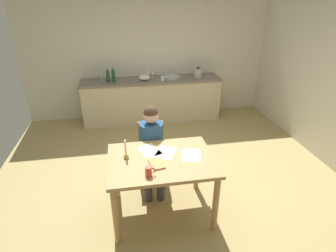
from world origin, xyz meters
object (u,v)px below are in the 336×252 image
object	(u,v)px
bottle_oil	(102,76)
wine_glass_by_kettle	(148,72)
bottle_wine_red	(113,76)
mixing_bowl	(145,77)
chair_at_table	(151,150)
teacup_on_counter	(163,78)
stovetop_kettle	(198,72)
wine_glass_near_sink	(153,72)
book_magazine	(157,164)
bottle_vinegar	(108,76)
coffee_mug	(149,171)
candlestick	(126,153)
person_seated	(152,144)
sink_unit	(171,77)
dining_table	(161,167)

from	to	relation	value
bottle_oil	wine_glass_by_kettle	size ratio (longest dim) A/B	1.71
bottle_wine_red	mixing_bowl	distance (m)	0.63
chair_at_table	teacup_on_counter	distance (m)	2.13
chair_at_table	mixing_bowl	distance (m)	2.19
stovetop_kettle	teacup_on_counter	world-z (taller)	stovetop_kettle
mixing_bowl	wine_glass_near_sink	world-z (taller)	wine_glass_near_sink
mixing_bowl	stovetop_kettle	xyz separation A→B (m)	(1.14, 0.05, 0.04)
bottle_oil	wine_glass_near_sink	bearing A→B (deg)	9.01
book_magazine	bottle_wine_red	distance (m)	2.95
chair_at_table	bottle_vinegar	distance (m)	2.26
mixing_bowl	wine_glass_near_sink	size ratio (longest dim) A/B	1.53
coffee_mug	bottle_wine_red	distance (m)	3.12
coffee_mug	wine_glass_by_kettle	size ratio (longest dim) A/B	0.72
stovetop_kettle	wine_glass_near_sink	world-z (taller)	stovetop_kettle
coffee_mug	bottle_oil	world-z (taller)	bottle_oil
book_magazine	mixing_bowl	bearing A→B (deg)	75.54
chair_at_table	candlestick	size ratio (longest dim) A/B	3.83
candlestick	mixing_bowl	xyz separation A→B (m)	(0.48, 2.73, 0.11)
candlestick	wine_glass_by_kettle	world-z (taller)	wine_glass_by_kettle
person_seated	mixing_bowl	world-z (taller)	person_seated
chair_at_table	bottle_wine_red	bearing A→B (deg)	103.30
sink_unit	bottle_vinegar	bearing A→B (deg)	-176.79
coffee_mug	wine_glass_by_kettle	distance (m)	3.34
person_seated	teacup_on_counter	size ratio (longest dim) A/B	10.77
teacup_on_counter	wine_glass_near_sink	bearing A→B (deg)	117.92
chair_at_table	teacup_on_counter	bearing A→B (deg)	76.64
chair_at_table	mixing_bowl	xyz separation A→B (m)	(0.12, 2.13, 0.46)
stovetop_kettle	wine_glass_by_kettle	size ratio (longest dim) A/B	1.43
person_seated	bottle_oil	size ratio (longest dim) A/B	4.55
wine_glass_by_kettle	candlestick	bearing A→B (deg)	-100.88
bottle_oil	bottle_wine_red	world-z (taller)	bottle_wine_red
bottle_wine_red	wine_glass_near_sink	xyz separation A→B (m)	(0.82, 0.22, -0.01)
dining_table	wine_glass_by_kettle	distance (m)	3.05
book_magazine	stovetop_kettle	xyz separation A→B (m)	(1.29, 2.98, 0.21)
bottle_wine_red	mixing_bowl	size ratio (longest dim) A/B	1.19
person_seated	teacup_on_counter	distance (m)	2.25
bottle_vinegar	wine_glass_near_sink	xyz separation A→B (m)	(0.93, 0.22, -0.01)
sink_unit	candlestick	bearing A→B (deg)	-110.67
sink_unit	stovetop_kettle	size ratio (longest dim) A/B	1.64
coffee_mug	sink_unit	bearing A→B (deg)	75.34
wine_glass_near_sink	teacup_on_counter	distance (m)	0.35
bottle_wine_red	chair_at_table	bearing A→B (deg)	-76.70
dining_table	mixing_bowl	world-z (taller)	mixing_bowl
chair_at_table	candlestick	bearing A→B (deg)	-120.68
bottle_wine_red	stovetop_kettle	distance (m)	1.77
dining_table	book_magazine	size ratio (longest dim) A/B	5.61
candlestick	wine_glass_near_sink	distance (m)	3.01
dining_table	person_seated	world-z (taller)	person_seated
chair_at_table	stovetop_kettle	xyz separation A→B (m)	(1.27, 2.18, 0.50)
bottle_oil	stovetop_kettle	world-z (taller)	bottle_oil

